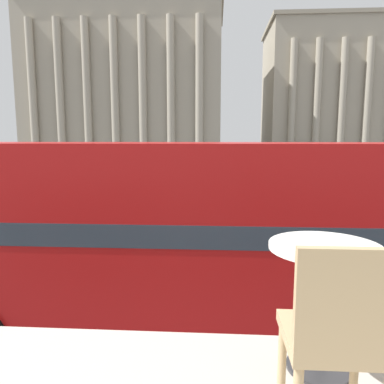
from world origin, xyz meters
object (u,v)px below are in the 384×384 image
(plaza_building_right, at_px, (349,98))
(traffic_light_mid, at_px, (239,176))
(plaza_building_left, at_px, (131,90))
(pedestrian_black, at_px, (175,211))
(car_white, at_px, (186,183))
(car_black, at_px, (255,185))
(double_decker_bus, at_px, (181,231))
(cafe_chair_0, at_px, (337,334))
(pedestrian_grey, at_px, (69,208))
(cafe_dining_table, at_px, (323,279))
(pedestrian_white, at_px, (326,179))
(traffic_light_near, at_px, (230,191))
(pedestrian_blue, at_px, (249,208))

(plaza_building_right, xyz_separation_m, traffic_light_mid, (-17.67, -37.29, -7.49))
(plaza_building_left, bearing_deg, pedestrian_black, -74.02)
(car_white, bearing_deg, pedestrian_black, 32.14)
(plaza_building_right, distance_m, car_white, 34.74)
(car_black, bearing_deg, double_decker_bus, 117.25)
(cafe_chair_0, height_order, pedestrian_grey, cafe_chair_0)
(car_black, bearing_deg, cafe_chair_0, 122.09)
(cafe_dining_table, height_order, car_black, cafe_dining_table)
(plaza_building_left, xyz_separation_m, car_white, (9.32, -21.65, -10.08))
(double_decker_bus, xyz_separation_m, plaza_building_right, (19.55, 48.09, 7.60))
(plaza_building_left, relative_size, car_white, 5.96)
(pedestrian_white, bearing_deg, pedestrian_grey, -34.08)
(cafe_chair_0, height_order, plaza_building_right, plaza_building_right)
(double_decker_bus, height_order, car_black, double_decker_bus)
(cafe_chair_0, distance_m, car_white, 28.94)
(cafe_chair_0, height_order, traffic_light_mid, cafe_chair_0)
(cafe_dining_table, distance_m, traffic_light_near, 11.53)
(car_white, height_order, pedestrian_blue, pedestrian_blue)
(cafe_dining_table, bearing_deg, pedestrian_grey, 116.61)
(plaza_building_right, distance_m, pedestrian_grey, 47.22)
(double_decker_bus, xyz_separation_m, pedestrian_grey, (-6.46, 9.73, -1.40))
(cafe_dining_table, height_order, car_white, cafe_dining_table)
(traffic_light_near, bearing_deg, double_decker_bus, -102.84)
(traffic_light_mid, xyz_separation_m, car_black, (1.92, 10.61, -1.80))
(plaza_building_right, xyz_separation_m, car_white, (-21.25, -25.87, -9.29))
(pedestrian_blue, bearing_deg, pedestrian_black, 122.73)
(traffic_light_near, bearing_deg, traffic_light_mid, 83.38)
(cafe_chair_0, xyz_separation_m, pedestrian_white, (8.49, 29.72, -2.59))
(traffic_light_mid, bearing_deg, traffic_light_near, -96.62)
(double_decker_bus, xyz_separation_m, plaza_building_left, (-11.03, 43.87, 8.40))
(double_decker_bus, height_order, plaza_building_right, plaza_building_right)
(cafe_dining_table, distance_m, pedestrian_white, 30.46)
(pedestrian_black, bearing_deg, pedestrian_white, 154.23)
(plaza_building_left, xyz_separation_m, traffic_light_mid, (12.91, -33.07, -8.29))
(double_decker_bus, relative_size, pedestrian_white, 6.01)
(double_decker_bus, bearing_deg, pedestrian_blue, 82.87)
(plaza_building_left, height_order, pedestrian_grey, plaza_building_left)
(plaza_building_left, bearing_deg, double_decker_bus, -75.89)
(plaza_building_right, height_order, pedestrian_white, plaza_building_right)
(double_decker_bus, bearing_deg, car_white, 100.33)
(pedestrian_white, xyz_separation_m, pedestrian_blue, (-7.34, -12.97, -0.05))
(traffic_light_mid, bearing_deg, pedestrian_grey, -172.66)
(cafe_chair_0, distance_m, pedestrian_grey, 18.09)
(traffic_light_near, xyz_separation_m, pedestrian_blue, (1.12, 4.73, -1.50))
(plaza_building_right, height_order, pedestrian_grey, plaza_building_right)
(double_decker_bus, xyz_separation_m, pedestrian_black, (-1.15, 9.38, -1.45))
(cafe_chair_0, distance_m, traffic_light_near, 12.08)
(cafe_dining_table, xyz_separation_m, traffic_light_mid, (0.53, 16.67, -1.13))
(car_black, height_order, pedestrian_grey, pedestrian_grey)
(pedestrian_blue, bearing_deg, double_decker_bus, -175.31)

